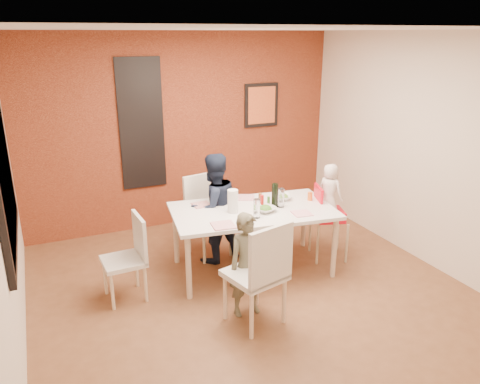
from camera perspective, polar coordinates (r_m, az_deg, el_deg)
name	(u,v)px	position (r m, az deg, el deg)	size (l,w,h in m)	color
ground	(251,291)	(5.20, 1.38, -12.00)	(4.50, 4.50, 0.00)	brown
ceiling	(254,29)	(4.47, 1.66, 19.25)	(4.50, 4.50, 0.02)	silver
wall_back	(184,131)	(6.70, -6.88, 7.37)	(4.50, 0.02, 2.70)	beige
wall_front	(419,273)	(2.94, 21.02, -9.17)	(4.50, 0.02, 2.70)	beige
wall_left	(2,204)	(4.25, -27.05, -1.37)	(0.02, 4.50, 2.70)	beige
wall_right	(424,150)	(5.96, 21.52, 4.74)	(0.02, 4.50, 2.70)	beige
brick_accent_wall	(184,131)	(6.68, -6.83, 7.34)	(4.50, 0.02, 2.70)	maroon
picture_window_frame	(3,174)	(4.38, -26.97, 1.97)	(0.05, 1.70, 1.30)	black
picture_window_pane	(5,174)	(4.38, -26.77, 2.00)	(0.02, 1.55, 1.15)	black
glassblock_strip	(141,124)	(6.49, -11.94, 8.08)	(0.55, 0.03, 1.70)	silver
glassblock_surround	(141,124)	(6.48, -11.93, 8.07)	(0.60, 0.03, 1.76)	black
art_print_frame	(261,105)	(7.05, 2.61, 10.53)	(0.54, 0.03, 0.64)	black
art_print_canvas	(262,105)	(7.04, 2.67, 10.52)	(0.44, 0.01, 0.54)	orange
dining_table	(253,215)	(5.35, 1.58, -2.78)	(1.95, 1.26, 0.76)	white
chair_near	(261,270)	(4.38, 2.62, -9.47)	(0.60, 0.60, 1.06)	silver
chair_far	(206,210)	(5.87, -4.22, -2.26)	(0.54, 0.54, 1.00)	silver
chair_left	(130,253)	(5.02, -13.21, -7.25)	(0.44, 0.44, 0.90)	silver
high_chair	(326,215)	(5.80, 10.45, -2.80)	(0.49, 0.49, 0.93)	red
child_near	(248,265)	(4.60, 0.92, -8.86)	(0.39, 0.25, 1.06)	brown
child_far	(214,208)	(5.61, -3.23, -2.00)	(0.66, 0.51, 1.35)	black
toddler	(330,191)	(5.69, 10.89, 0.17)	(0.32, 0.21, 0.66)	beige
plate_near_left	(223,225)	(4.88, -2.04, -4.08)	(0.23, 0.23, 0.01)	silver
plate_far_mid	(245,198)	(5.68, 0.67, -0.68)	(0.22, 0.22, 0.01)	silver
plate_near_right	(302,213)	(5.24, 7.56, -2.60)	(0.20, 0.20, 0.01)	white
plate_far_left	(202,205)	(5.47, -4.69, -1.55)	(0.20, 0.20, 0.01)	silver
salad_bowl_a	(265,209)	(5.25, 3.10, -2.11)	(0.23, 0.23, 0.06)	silver
salad_bowl_b	(282,197)	(5.65, 5.14, -0.63)	(0.23, 0.23, 0.06)	white
wine_bottle	(275,195)	(5.36, 4.27, -0.42)	(0.07, 0.07, 0.28)	black
wine_glass_a	(257,209)	(5.05, 2.06, -2.02)	(0.07, 0.07, 0.21)	white
wine_glass_b	(281,198)	(5.38, 5.02, -0.72)	(0.08, 0.08, 0.22)	silver
paper_towel_roll	(233,201)	(5.19, -0.89, -1.13)	(0.12, 0.12, 0.26)	white
condiment_red	(262,202)	(5.34, 2.70, -1.18)	(0.04, 0.04, 0.16)	red
condiment_green	(268,202)	(5.38, 3.49, -1.20)	(0.03, 0.03, 0.13)	#337226
condiment_brown	(260,199)	(5.41, 2.45, -0.92)	(0.04, 0.04, 0.15)	brown
sippy_cup	(310,196)	(5.66, 8.52, -0.52)	(0.06, 0.06, 0.10)	#D65C17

